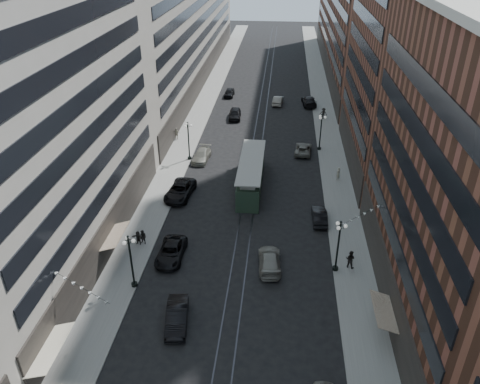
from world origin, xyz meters
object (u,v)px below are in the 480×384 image
(car_2, at_px, (171,252))
(car_5, at_px, (177,316))
(pedestrian_2, at_px, (143,237))
(pedestrian_8, at_px, (338,174))
(car_8, at_px, (202,155))
(car_11, at_px, (303,149))
(car_14, at_px, (278,100))
(lamppost_se_mid, at_px, (321,131))
(lamppost_se_far, at_px, (338,244))
(car_9, at_px, (229,93))
(car_12, at_px, (309,101))
(pedestrian_9, at_px, (323,113))
(pedestrian_7, at_px, (350,259))
(car_7, at_px, (180,190))
(car_10, at_px, (319,216))
(car_extra_0, at_px, (270,260))
(lamppost_sw_mid, at_px, (189,140))
(pedestrian_6, at_px, (177,134))
(lamppost_sw_far, at_px, (131,260))
(car_13, at_px, (235,114))
(streetcar, at_px, (251,175))

(car_2, height_order, car_5, car_5)
(pedestrian_2, distance_m, pedestrian_8, 26.61)
(car_8, bearing_deg, pedestrian_8, -9.74)
(car_11, bearing_deg, pedestrian_8, 122.74)
(car_14, bearing_deg, car_5, 89.26)
(lamppost_se_mid, bearing_deg, car_14, 107.88)
(lamppost_se_far, height_order, car_9, lamppost_se_far)
(car_12, xyz_separation_m, pedestrian_9, (2.16, -7.16, 0.25))
(pedestrian_7, bearing_deg, lamppost_se_mid, -63.73)
(car_7, relative_size, car_10, 1.37)
(car_7, height_order, car_12, car_12)
(pedestrian_8, bearing_deg, car_extra_0, 27.10)
(car_7, relative_size, pedestrian_9, 3.19)
(lamppost_sw_mid, distance_m, car_12, 30.80)
(pedestrian_6, bearing_deg, car_10, 122.72)
(car_7, xyz_separation_m, car_9, (1.56, 39.46, -0.10))
(car_14, bearing_deg, car_2, 85.13)
(pedestrian_7, bearing_deg, lamppost_sw_far, 36.36)
(car_5, bearing_deg, pedestrian_6, 94.34)
(lamppost_se_mid, height_order, car_13, lamppost_se_mid)
(car_13, bearing_deg, car_2, -96.51)
(pedestrian_7, bearing_deg, lamppost_se_far, 45.14)
(lamppost_se_mid, relative_size, streetcar, 0.42)
(streetcar, height_order, car_8, streetcar)
(lamppost_se_mid, xyz_separation_m, car_8, (-16.68, -4.92, -2.36))
(pedestrian_8, height_order, car_extra_0, pedestrian_8)
(car_7, height_order, car_extra_0, car_7)
(streetcar, relative_size, car_2, 2.47)
(lamppost_sw_mid, xyz_separation_m, car_9, (2.36, 29.14, -2.37))
(car_extra_0, bearing_deg, streetcar, -83.72)
(car_13, xyz_separation_m, car_extra_0, (7.42, -40.00, -0.08))
(car_9, distance_m, pedestrian_6, 23.02)
(car_12, relative_size, car_extra_0, 1.11)
(car_8, bearing_deg, pedestrian_9, 48.77)
(pedestrian_7, bearing_deg, pedestrian_6, -28.37)
(pedestrian_2, bearing_deg, car_11, 74.97)
(car_7, bearing_deg, lamppost_sw_far, -86.55)
(streetcar, xyz_separation_m, pedestrian_7, (10.58, -15.44, -0.59))
(streetcar, relative_size, pedestrian_8, 7.46)
(pedestrian_9, bearing_deg, car_14, 145.08)
(lamppost_sw_mid, xyz_separation_m, car_7, (0.80, -10.32, -2.27))
(lamppost_sw_mid, height_order, car_2, lamppost_sw_mid)
(car_9, distance_m, car_12, 15.75)
(car_2, relative_size, car_11, 1.09)
(lamppost_sw_mid, height_order, car_9, lamppost_sw_mid)
(lamppost_sw_mid, xyz_separation_m, pedestrian_9, (19.76, 18.01, -2.01))
(car_11, distance_m, pedestrian_6, 19.53)
(car_9, distance_m, car_11, 28.82)
(car_extra_0, bearing_deg, pedestrian_9, -104.67)
(lamppost_sw_far, distance_m, car_5, 6.77)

